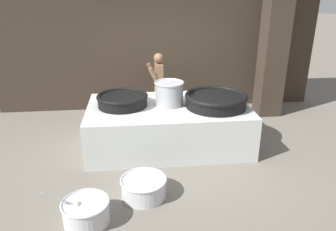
{
  "coord_description": "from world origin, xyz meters",
  "views": [
    {
      "loc": [
        -0.62,
        -5.83,
        2.96
      ],
      "look_at": [
        0.0,
        0.0,
        0.62
      ],
      "focal_mm": 35.0,
      "sensor_mm": 36.0,
      "label": 1
    }
  ],
  "objects_px": {
    "stock_pot": "(169,93)",
    "prep_bowl_meat": "(144,187)",
    "giant_wok_near": "(122,100)",
    "cook": "(158,85)",
    "prep_bowl_vegetables": "(86,211)",
    "giant_wok_far": "(216,100)"
  },
  "relations": [
    {
      "from": "stock_pot",
      "to": "prep_bowl_meat",
      "type": "height_order",
      "value": "stock_pot"
    },
    {
      "from": "giant_wok_near",
      "to": "cook",
      "type": "relative_size",
      "value": 0.61
    },
    {
      "from": "stock_pot",
      "to": "prep_bowl_vegetables",
      "type": "relative_size",
      "value": 0.68
    },
    {
      "from": "stock_pot",
      "to": "giant_wok_far",
      "type": "bearing_deg",
      "value": -13.09
    },
    {
      "from": "stock_pot",
      "to": "cook",
      "type": "xyz_separation_m",
      "value": [
        -0.11,
        1.24,
        -0.21
      ]
    },
    {
      "from": "stock_pot",
      "to": "cook",
      "type": "relative_size",
      "value": 0.36
    },
    {
      "from": "giant_wok_near",
      "to": "prep_bowl_meat",
      "type": "distance_m",
      "value": 1.94
    },
    {
      "from": "giant_wok_near",
      "to": "giant_wok_far",
      "type": "height_order",
      "value": "giant_wok_far"
    },
    {
      "from": "giant_wok_near",
      "to": "cook",
      "type": "xyz_separation_m",
      "value": [
        0.78,
        1.21,
        -0.09
      ]
    },
    {
      "from": "giant_wok_near",
      "to": "stock_pot",
      "type": "bearing_deg",
      "value": -2.19
    },
    {
      "from": "giant_wok_near",
      "to": "stock_pot",
      "type": "distance_m",
      "value": 0.89
    },
    {
      "from": "cook",
      "to": "prep_bowl_vegetables",
      "type": "distance_m",
      "value": 3.74
    },
    {
      "from": "giant_wok_near",
      "to": "giant_wok_far",
      "type": "distance_m",
      "value": 1.76
    },
    {
      "from": "giant_wok_far",
      "to": "prep_bowl_vegetables",
      "type": "height_order",
      "value": "giant_wok_far"
    },
    {
      "from": "giant_wok_far",
      "to": "giant_wok_near",
      "type": "bearing_deg",
      "value": 172.37
    },
    {
      "from": "giant_wok_far",
      "to": "prep_bowl_vegetables",
      "type": "distance_m",
      "value": 3.1
    },
    {
      "from": "giant_wok_near",
      "to": "prep_bowl_vegetables",
      "type": "height_order",
      "value": "giant_wok_near"
    },
    {
      "from": "giant_wok_far",
      "to": "stock_pot",
      "type": "relative_size",
      "value": 2.08
    },
    {
      "from": "giant_wok_far",
      "to": "cook",
      "type": "bearing_deg",
      "value": 123.86
    },
    {
      "from": "cook",
      "to": "prep_bowl_meat",
      "type": "relative_size",
      "value": 2.27
    },
    {
      "from": "giant_wok_far",
      "to": "prep_bowl_meat",
      "type": "bearing_deg",
      "value": -133.29
    },
    {
      "from": "stock_pot",
      "to": "prep_bowl_vegetables",
      "type": "height_order",
      "value": "stock_pot"
    }
  ]
}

